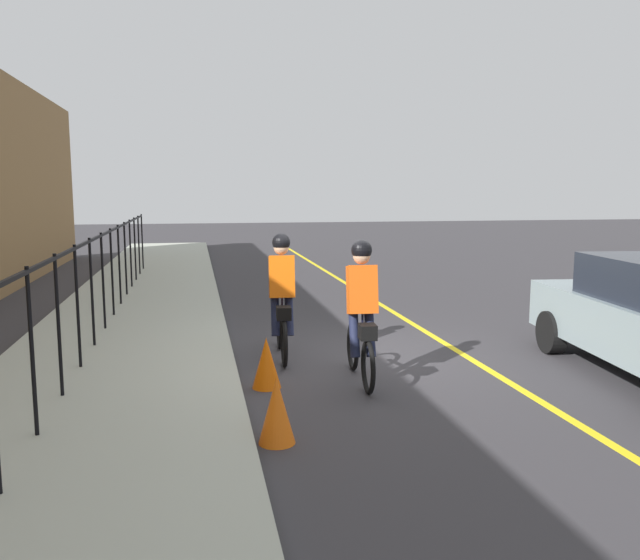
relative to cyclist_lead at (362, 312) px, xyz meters
The scene contains 8 objects.
ground_plane 1.46m from the cyclist_lead, 13.20° to the right, with size 80.00×80.00×0.00m, color #343236.
lane_line_centre 2.35m from the cyclist_lead, 59.17° to the right, with size 36.00×0.12×0.01m, color yellow.
sidewalk 3.43m from the cyclist_lead, 70.52° to the left, with size 40.00×3.20×0.15m, color #A5A99B.
iron_fence 4.14m from the cyclist_lead, 59.19° to the left, with size 19.23×0.04×1.60m.
cyclist_lead is the anchor object (origin of this frame).
cyclist_follow 1.60m from the cyclist_lead, 31.07° to the left, with size 1.71×0.38×1.83m.
traffic_cone_near 1.34m from the cyclist_lead, 88.97° to the left, with size 0.36×0.36×0.64m, color #EE5D07.
traffic_cone_far 2.26m from the cyclist_lead, 143.39° to the left, with size 0.36×0.36×0.66m, color orange.
Camera 1 is at (-8.77, 2.30, 2.43)m, focal length 35.95 mm.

